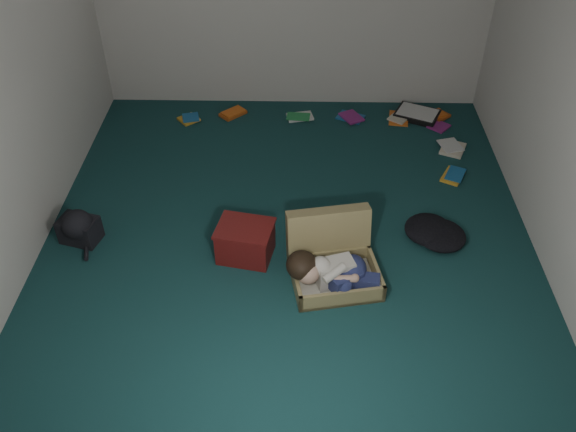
{
  "coord_description": "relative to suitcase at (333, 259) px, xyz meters",
  "views": [
    {
      "loc": [
        0.07,
        -3.75,
        3.38
      ],
      "look_at": [
        0.0,
        -0.15,
        0.35
      ],
      "focal_mm": 38.0,
      "sensor_mm": 36.0,
      "label": 1
    }
  ],
  "objects": [
    {
      "name": "backpack",
      "position": [
        -2.05,
        0.34,
        -0.03
      ],
      "size": [
        0.45,
        0.4,
        0.23
      ],
      "primitive_type": null,
      "rotation": [
        0.0,
        0.0,
        -0.27
      ],
      "color": "black",
      "rests_on": "floor"
    },
    {
      "name": "wall_front",
      "position": [
        -0.35,
        -1.84,
        1.16
      ],
      "size": [
        4.5,
        0.0,
        4.5
      ],
      "primitive_type": "plane",
      "rotation": [
        -1.57,
        0.0,
        0.0
      ],
      "color": "silver",
      "rests_on": "ground"
    },
    {
      "name": "wall_left",
      "position": [
        -2.35,
        0.41,
        1.16
      ],
      "size": [
        0.0,
        4.5,
        4.5
      ],
      "primitive_type": "plane",
      "rotation": [
        1.57,
        0.0,
        1.57
      ],
      "color": "silver",
      "rests_on": "ground"
    },
    {
      "name": "book_scatter",
      "position": [
        0.42,
        2.14,
        -0.13
      ],
      "size": [
        2.91,
        1.35,
        0.02
      ],
      "color": "gold",
      "rests_on": "floor"
    },
    {
      "name": "person",
      "position": [
        -0.01,
        -0.17,
        0.04
      ],
      "size": [
        0.72,
        0.35,
        0.29
      ],
      "rotation": [
        0.0,
        0.0,
        0.19
      ],
      "color": "beige",
      "rests_on": "suitcase"
    },
    {
      "name": "paper_tray",
      "position": [
        0.99,
        2.36,
        -0.11
      ],
      "size": [
        0.54,
        0.49,
        0.06
      ],
      "rotation": [
        0.0,
        0.0,
        -0.44
      ],
      "color": "black",
      "rests_on": "floor"
    },
    {
      "name": "clothing_pile",
      "position": [
        0.8,
        0.39,
        -0.07
      ],
      "size": [
        0.54,
        0.5,
        0.14
      ],
      "primitive_type": null,
      "rotation": [
        0.0,
        0.0,
        -0.4
      ],
      "color": "black",
      "rests_on": "floor"
    },
    {
      "name": "floor",
      "position": [
        -0.35,
        0.41,
        -0.14
      ],
      "size": [
        4.5,
        4.5,
        0.0
      ],
      "primitive_type": "plane",
      "color": "#143A3B",
      "rests_on": "ground"
    },
    {
      "name": "maroon_bin",
      "position": [
        -0.68,
        0.18,
        0.01
      ],
      "size": [
        0.49,
        0.42,
        0.3
      ],
      "rotation": [
        0.0,
        0.0,
        -0.2
      ],
      "color": "#5B1312",
      "rests_on": "floor"
    },
    {
      "name": "suitcase",
      "position": [
        0.0,
        0.0,
        0.0
      ],
      "size": [
        0.75,
        0.74,
        0.47
      ],
      "rotation": [
        0.0,
        0.0,
        0.19
      ],
      "color": "#998954",
      "rests_on": "floor"
    }
  ]
}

